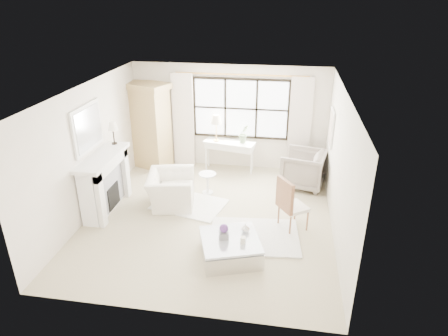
{
  "coord_description": "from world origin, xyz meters",
  "views": [
    {
      "loc": [
        1.46,
        -7.07,
        4.41
      ],
      "look_at": [
        0.28,
        0.2,
        1.07
      ],
      "focal_mm": 32.0,
      "sensor_mm": 36.0,
      "label": 1
    }
  ],
  "objects_px": {
    "console_table": "(229,156)",
    "club_armchair": "(171,189)",
    "coffee_table": "(230,248)",
    "armoire": "(149,125)"
  },
  "relations": [
    {
      "from": "armoire",
      "to": "coffee_table",
      "type": "distance_m",
      "value": 4.64
    },
    {
      "from": "console_table",
      "to": "club_armchair",
      "type": "distance_m",
      "value": 2.23
    },
    {
      "from": "armoire",
      "to": "console_table",
      "type": "bearing_deg",
      "value": 21.97
    },
    {
      "from": "console_table",
      "to": "coffee_table",
      "type": "distance_m",
      "value": 3.73
    },
    {
      "from": "console_table",
      "to": "club_armchair",
      "type": "bearing_deg",
      "value": -105.71
    },
    {
      "from": "console_table",
      "to": "coffee_table",
      "type": "xyz_separation_m",
      "value": [
        0.57,
        -3.68,
        -0.22
      ]
    },
    {
      "from": "console_table",
      "to": "armoire",
      "type": "bearing_deg",
      "value": -168.39
    },
    {
      "from": "console_table",
      "to": "coffee_table",
      "type": "relative_size",
      "value": 1.08
    },
    {
      "from": "armoire",
      "to": "coffee_table",
      "type": "xyz_separation_m",
      "value": [
        2.69,
        -3.66,
        -0.96
      ]
    },
    {
      "from": "club_armchair",
      "to": "coffee_table",
      "type": "relative_size",
      "value": 0.88
    }
  ]
}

